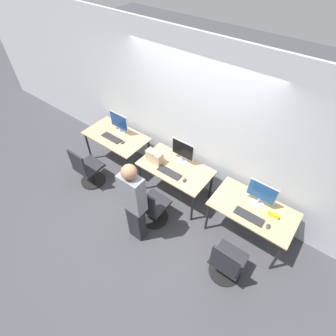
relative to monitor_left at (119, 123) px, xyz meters
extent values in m
plane|color=#3D3D42|center=(1.45, -0.49, -0.94)|extent=(20.00, 20.00, 0.00)
cube|color=#B7BCC1|center=(1.45, 0.35, 0.46)|extent=(12.00, 0.05, 2.80)
cube|color=tan|center=(0.00, -0.13, -0.24)|extent=(1.26, 0.71, 0.02)
cylinder|color=black|center=(-0.58, -0.44, -0.60)|extent=(0.04, 0.04, 0.69)
cylinder|color=black|center=(0.58, -0.44, -0.60)|extent=(0.04, 0.04, 0.69)
cylinder|color=black|center=(-0.58, 0.17, -0.60)|extent=(0.04, 0.04, 0.69)
cylinder|color=black|center=(0.58, 0.17, -0.60)|extent=(0.04, 0.04, 0.69)
cylinder|color=#B2B2B7|center=(0.00, 0.00, -0.22)|extent=(0.19, 0.19, 0.01)
cylinder|color=#B2B2B7|center=(0.00, 0.00, -0.17)|extent=(0.04, 0.04, 0.10)
cube|color=#B2B2B7|center=(0.00, 0.00, 0.04)|extent=(0.44, 0.01, 0.33)
cube|color=navy|center=(0.00, -0.01, 0.04)|extent=(0.41, 0.01, 0.31)
cube|color=#262628|center=(0.00, -0.24, -0.22)|extent=(0.44, 0.14, 0.02)
ellipsoid|color=#333333|center=(0.27, -0.22, -0.21)|extent=(0.06, 0.09, 0.03)
cylinder|color=black|center=(-0.04, -0.86, -0.93)|extent=(0.48, 0.48, 0.03)
cylinder|color=black|center=(-0.04, -0.86, -0.74)|extent=(0.04, 0.04, 0.36)
cube|color=#232328|center=(-0.04, -0.86, -0.53)|extent=(0.44, 0.44, 0.05)
cube|color=#232328|center=(-0.04, -1.07, -0.29)|extent=(0.40, 0.04, 0.44)
cube|color=tan|center=(1.45, -0.13, -0.24)|extent=(1.26, 0.71, 0.02)
cylinder|color=black|center=(0.87, -0.44, -0.60)|extent=(0.04, 0.04, 0.69)
cylinder|color=black|center=(2.03, -0.44, -0.60)|extent=(0.04, 0.04, 0.69)
cylinder|color=black|center=(0.87, 0.17, -0.60)|extent=(0.04, 0.04, 0.69)
cylinder|color=black|center=(2.03, 0.17, -0.60)|extent=(0.04, 0.04, 0.69)
cylinder|color=#B2B2B7|center=(1.45, 0.07, -0.22)|extent=(0.19, 0.19, 0.01)
cylinder|color=#B2B2B7|center=(1.45, 0.07, -0.17)|extent=(0.04, 0.04, 0.10)
cube|color=#B2B2B7|center=(1.45, 0.07, 0.04)|extent=(0.44, 0.01, 0.33)
cube|color=black|center=(1.45, 0.07, 0.04)|extent=(0.41, 0.01, 0.31)
cube|color=#262628|center=(1.45, -0.31, -0.22)|extent=(0.44, 0.14, 0.02)
ellipsoid|color=#333333|center=(1.76, -0.30, -0.21)|extent=(0.06, 0.09, 0.03)
cylinder|color=black|center=(1.50, -0.80, -0.93)|extent=(0.48, 0.48, 0.03)
cylinder|color=black|center=(1.50, -0.80, -0.74)|extent=(0.04, 0.04, 0.36)
cube|color=#232328|center=(1.50, -0.80, -0.53)|extent=(0.44, 0.44, 0.05)
cube|color=#232328|center=(1.50, -1.00, -0.29)|extent=(0.40, 0.04, 0.44)
cube|color=#232328|center=(1.49, -1.22, -0.57)|extent=(0.25, 0.16, 0.76)
cube|color=slate|center=(1.49, -1.22, 0.14)|extent=(0.36, 0.20, 0.66)
sphere|color=#9E7051|center=(1.49, -1.22, 0.58)|extent=(0.21, 0.21, 0.21)
cube|color=tan|center=(2.91, -0.13, -0.24)|extent=(1.26, 0.71, 0.02)
cylinder|color=black|center=(2.33, -0.44, -0.60)|extent=(0.04, 0.04, 0.69)
cylinder|color=black|center=(3.49, -0.44, -0.60)|extent=(0.04, 0.04, 0.69)
cylinder|color=black|center=(2.33, 0.17, -0.60)|extent=(0.04, 0.04, 0.69)
cylinder|color=black|center=(3.49, 0.17, -0.60)|extent=(0.04, 0.04, 0.69)
cylinder|color=#B2B2B7|center=(2.91, 0.00, -0.22)|extent=(0.19, 0.19, 0.01)
cylinder|color=#B2B2B7|center=(2.91, 0.00, -0.17)|extent=(0.04, 0.04, 0.10)
cube|color=#B2B2B7|center=(2.91, 0.01, 0.04)|extent=(0.44, 0.01, 0.33)
cube|color=navy|center=(2.91, 0.00, 0.04)|extent=(0.41, 0.01, 0.31)
cube|color=#262628|center=(2.91, -0.31, -0.22)|extent=(0.44, 0.14, 0.02)
ellipsoid|color=#333333|center=(3.20, -0.30, -0.21)|extent=(0.06, 0.09, 0.03)
cylinder|color=black|center=(2.95, -0.90, -0.93)|extent=(0.48, 0.48, 0.03)
cylinder|color=black|center=(2.95, -0.90, -0.74)|extent=(0.04, 0.04, 0.36)
cube|color=#232328|center=(2.95, -0.90, -0.53)|extent=(0.44, 0.44, 0.05)
cube|color=#232328|center=(2.95, -1.11, -0.29)|extent=(0.40, 0.04, 0.44)
cube|color=tan|center=(1.08, -0.24, -0.12)|extent=(0.30, 0.14, 0.22)
torus|color=tan|center=(1.08, -0.24, 0.01)|extent=(0.18, 0.18, 0.01)
cube|color=yellow|center=(3.19, -0.10, -0.19)|extent=(0.16, 0.03, 0.08)
camera|label=1|loc=(3.28, -2.75, 3.00)|focal=28.00mm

